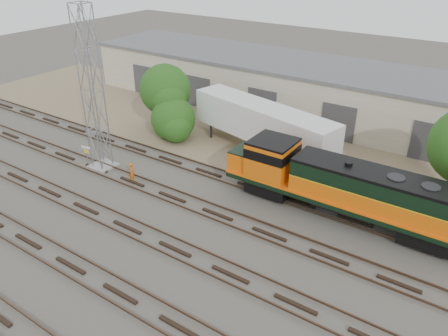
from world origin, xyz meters
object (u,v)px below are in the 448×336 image
Objects in this scene: signal_tower at (93,94)px; worker at (132,173)px; locomotive at (341,186)px; semi_trailer at (265,125)px.

worker is (3.84, -0.45, -5.41)m from signal_tower.
semi_trailer is at bearing 147.60° from locomotive.
semi_trailer is (-8.76, 5.56, 0.42)m from locomotive.
locomotive is 1.16× the size of semi_trailer.
worker is 0.11× the size of semi_trailer.
locomotive is 19.36m from signal_tower.
signal_tower is 0.88× the size of semi_trailer.
signal_tower is at bearing 38.01° from worker.
worker is 11.76m from semi_trailer.
semi_trailer is at bearing -76.11° from worker.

